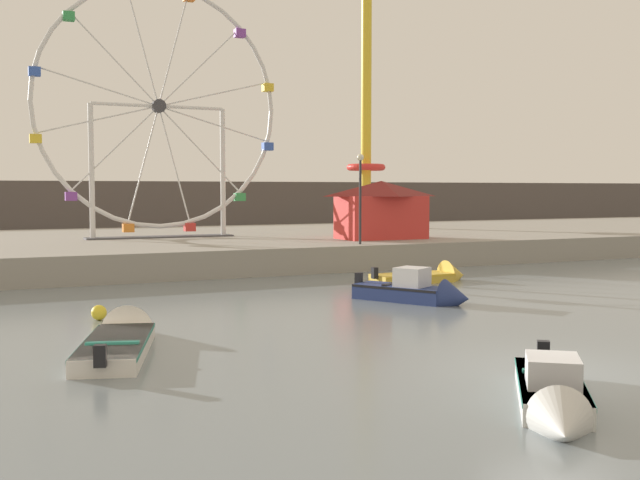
% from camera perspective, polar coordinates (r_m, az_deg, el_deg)
% --- Properties ---
extents(ground_plane, '(240.00, 240.00, 0.00)m').
position_cam_1_polar(ground_plane, '(16.44, 17.36, -9.49)').
color(ground_plane, slate).
extents(quay_promenade, '(110.00, 21.18, 1.19)m').
position_cam_1_polar(quay_promenade, '(42.24, -9.85, -0.49)').
color(quay_promenade, gray).
rests_on(quay_promenade, ground_plane).
extents(distant_town_skyline, '(140.00, 3.00, 4.40)m').
position_cam_1_polar(distant_town_skyline, '(62.77, -14.82, 2.31)').
color(distant_town_skyline, '#564C47').
rests_on(distant_town_skyline, ground_plane).
extents(motorboat_navy_blue, '(3.08, 4.09, 1.47)m').
position_cam_1_polar(motorboat_navy_blue, '(25.30, 7.42, -3.88)').
color(motorboat_navy_blue, navy).
rests_on(motorboat_navy_blue, ground_plane).
extents(motorboat_pale_grey, '(3.49, 4.12, 1.21)m').
position_cam_1_polar(motorboat_pale_grey, '(13.52, 17.26, -11.23)').
color(motorboat_pale_grey, silver).
rests_on(motorboat_pale_grey, ground_plane).
extents(motorboat_white_red_stripe, '(2.83, 5.47, 1.29)m').
position_cam_1_polar(motorboat_white_red_stripe, '(18.80, -14.72, -7.13)').
color(motorboat_white_red_stripe, silver).
rests_on(motorboat_white_red_stripe, ground_plane).
extents(motorboat_mustard_yellow, '(4.36, 1.44, 1.31)m').
position_cam_1_polar(motorboat_mustard_yellow, '(31.07, 8.36, -2.75)').
color(motorboat_mustard_yellow, gold).
rests_on(motorboat_mustard_yellow, ground_plane).
extents(ferris_wheel_white_frame, '(12.89, 1.20, 13.37)m').
position_cam_1_polar(ferris_wheel_white_frame, '(41.07, -12.09, 9.57)').
color(ferris_wheel_white_frame, silver).
rests_on(ferris_wheel_white_frame, quay_promenade).
extents(drop_tower_yellow_tower, '(2.80, 2.80, 16.08)m').
position_cam_1_polar(drop_tower_yellow_tower, '(51.62, 3.50, 7.87)').
color(drop_tower_yellow_tower, gold).
rests_on(drop_tower_yellow_tower, quay_promenade).
extents(carnival_booth_red_striped, '(4.76, 2.75, 2.99)m').
position_cam_1_polar(carnival_booth_red_striped, '(39.17, 4.64, 2.38)').
color(carnival_booth_red_striped, red).
rests_on(carnival_booth_red_striped, quay_promenade).
extents(promenade_lamp_near, '(0.32, 0.32, 4.20)m').
position_cam_1_polar(promenade_lamp_near, '(35.19, 3.06, 4.11)').
color(promenade_lamp_near, '#2D2D33').
rests_on(promenade_lamp_near, quay_promenade).
extents(mooring_buoy_orange, '(0.44, 0.44, 0.44)m').
position_cam_1_polar(mooring_buoy_orange, '(22.57, -16.37, -5.29)').
color(mooring_buoy_orange, yellow).
rests_on(mooring_buoy_orange, ground_plane).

